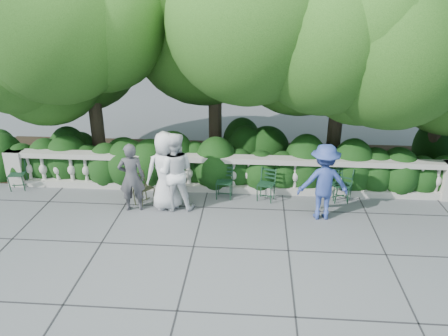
# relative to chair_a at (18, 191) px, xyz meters

# --- Properties ---
(ground) EXTENTS (90.00, 90.00, 0.00)m
(ground) POSITION_rel_chair_a_xyz_m (5.60, -1.34, 0.00)
(ground) COLOR #505157
(ground) RESTS_ON ground
(balustrade) EXTENTS (12.00, 0.44, 1.00)m
(balustrade) POSITION_rel_chair_a_xyz_m (5.60, 0.46, 0.49)
(balustrade) COLOR #9E998E
(balustrade) RESTS_ON ground
(shrub_hedge) EXTENTS (15.00, 2.60, 1.70)m
(shrub_hedge) POSITION_rel_chair_a_xyz_m (5.60, 1.66, 0.00)
(shrub_hedge) COLOR black
(shrub_hedge) RESTS_ON ground
(tree_canopy) EXTENTS (15.04, 6.52, 6.78)m
(tree_canopy) POSITION_rel_chair_a_xyz_m (6.29, 1.86, 3.96)
(tree_canopy) COLOR #3F3023
(tree_canopy) RESTS_ON ground
(chair_a) EXTENTS (0.53, 0.56, 0.84)m
(chair_a) POSITION_rel_chair_a_xyz_m (0.00, 0.00, 0.00)
(chair_a) COLOR black
(chair_a) RESTS_ON ground
(chair_b) EXTENTS (0.47, 0.51, 0.84)m
(chair_b) POSITION_rel_chair_a_xyz_m (5.57, -0.09, 0.00)
(chair_b) COLOR black
(chair_b) RESTS_ON ground
(chair_c) EXTENTS (0.48, 0.52, 0.84)m
(chair_c) POSITION_rel_chair_a_xyz_m (4.17, -0.11, 0.00)
(chair_c) COLOR black
(chair_c) RESTS_ON ground
(chair_d) EXTENTS (0.56, 0.59, 0.84)m
(chair_d) POSITION_rel_chair_a_xyz_m (6.61, -0.14, 0.00)
(chair_d) COLOR black
(chair_d) RESTS_ON ground
(chair_e) EXTENTS (0.59, 0.61, 0.84)m
(chair_e) POSITION_rel_chair_a_xyz_m (8.57, -0.01, 0.00)
(chair_e) COLOR black
(chair_e) RESTS_ON ground
(chair_f) EXTENTS (0.59, 0.61, 0.84)m
(chair_f) POSITION_rel_chair_a_xyz_m (8.56, 0.00, 0.00)
(chair_f) COLOR black
(chair_f) RESTS_ON ground
(chair_weathered) EXTENTS (0.65, 0.64, 0.84)m
(chair_weathered) POSITION_rel_chair_a_xyz_m (3.70, -0.57, 0.00)
(chair_weathered) COLOR black
(chair_weathered) RESTS_ON ground
(person_businessman) EXTENTS (1.12, 0.95, 1.96)m
(person_businessman) POSITION_rel_chair_a_xyz_m (4.21, -0.58, 0.98)
(person_businessman) COLOR silver
(person_businessman) RESTS_ON ground
(person_woman_grey) EXTENTS (0.69, 0.52, 1.72)m
(person_woman_grey) POSITION_rel_chair_a_xyz_m (3.40, -0.76, 0.86)
(person_woman_grey) COLOR #403F44
(person_woman_grey) RESTS_ON ground
(person_casual_man) EXTENTS (1.01, 0.82, 1.95)m
(person_casual_man) POSITION_rel_chair_a_xyz_m (4.42, -0.60, 0.98)
(person_casual_man) COLOR white
(person_casual_man) RESTS_ON ground
(person_older_blue) EXTENTS (1.24, 0.78, 1.84)m
(person_older_blue) POSITION_rel_chair_a_xyz_m (7.96, -0.81, 0.92)
(person_older_blue) COLOR navy
(person_older_blue) RESTS_ON ground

